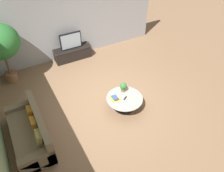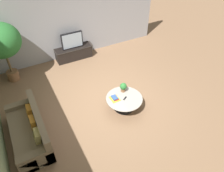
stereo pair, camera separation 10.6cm
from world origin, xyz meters
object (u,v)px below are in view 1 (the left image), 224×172
at_px(television, 71,41).
at_px(coffee_table, 124,101).
at_px(media_console, 72,53).
at_px(couch_by_wall, 31,132).
at_px(potted_plant_tabletop, 123,87).

relative_size(television, coffee_table, 0.77).
relative_size(media_console, couch_by_wall, 0.72).
bearing_deg(coffee_table, couch_by_wall, 176.13).
bearing_deg(coffee_table, television, 96.31).
distance_m(media_console, coffee_table, 3.44).
distance_m(television, potted_plant_tabletop, 3.17).
bearing_deg(coffee_table, potted_plant_tabletop, 66.51).
bearing_deg(couch_by_wall, television, 143.25).
height_order(coffee_table, couch_by_wall, couch_by_wall).
xyz_separation_m(media_console, potted_plant_tabletop, (0.51, -3.12, 0.33)).
xyz_separation_m(media_console, coffee_table, (0.38, -3.42, 0.04)).
height_order(television, coffee_table, television).
distance_m(couch_by_wall, potted_plant_tabletop, 2.93).
distance_m(television, couch_by_wall, 4.06).
bearing_deg(media_console, television, -90.00).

